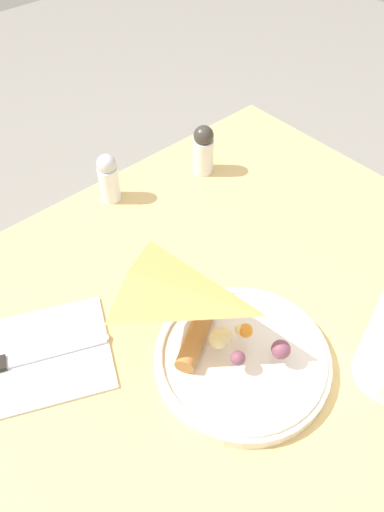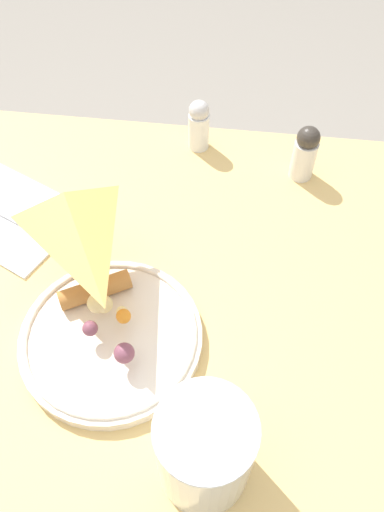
{
  "view_description": "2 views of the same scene",
  "coord_description": "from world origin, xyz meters",
  "px_view_note": "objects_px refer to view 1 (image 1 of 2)",
  "views": [
    {
      "loc": [
        -0.18,
        -0.22,
        1.26
      ],
      "look_at": [
        0.11,
        0.11,
        0.78
      ],
      "focal_mm": 35.0,
      "sensor_mm": 36.0,
      "label": 1
    },
    {
      "loc": [
        0.2,
        -0.28,
        1.25
      ],
      "look_at": [
        0.15,
        0.09,
        0.75
      ],
      "focal_mm": 35.0,
      "sensor_mm": 36.0,
      "label": 2
    }
  ],
  "objects_px": {
    "napkin_folded": "(27,359)",
    "pepper_shaker": "(203,149)",
    "dining_table": "(184,427)",
    "salt_shaker": "(108,178)",
    "plate_pizza": "(244,357)",
    "butter_knife": "(18,360)"
  },
  "relations": [
    {
      "from": "plate_pizza",
      "to": "pepper_shaker",
      "type": "xyz_separation_m",
      "value": [
        0.22,
        0.31,
        0.03
      ]
    },
    {
      "from": "napkin_folded",
      "to": "butter_knife",
      "type": "distance_m",
      "value": 0.01
    },
    {
      "from": "plate_pizza",
      "to": "pepper_shaker",
      "type": "height_order",
      "value": "pepper_shaker"
    },
    {
      "from": "butter_knife",
      "to": "napkin_folded",
      "type": "bearing_deg",
      "value": 0.0
    },
    {
      "from": "dining_table",
      "to": "salt_shaker",
      "type": "xyz_separation_m",
      "value": [
        0.13,
        0.33,
        0.15
      ]
    },
    {
      "from": "napkin_folded",
      "to": "salt_shaker",
      "type": "height_order",
      "value": "salt_shaker"
    },
    {
      "from": "dining_table",
      "to": "salt_shaker",
      "type": "bearing_deg",
      "value": 68.12
    },
    {
      "from": "dining_table",
      "to": "plate_pizza",
      "type": "xyz_separation_m",
      "value": [
        0.07,
        -0.03,
        0.13
      ]
    },
    {
      "from": "dining_table",
      "to": "butter_knife",
      "type": "height_order",
      "value": "butter_knife"
    },
    {
      "from": "plate_pizza",
      "to": "dining_table",
      "type": "bearing_deg",
      "value": 160.99
    },
    {
      "from": "plate_pizza",
      "to": "butter_knife",
      "type": "xyz_separation_m",
      "value": [
        -0.2,
        0.18,
        -0.01
      ]
    },
    {
      "from": "pepper_shaker",
      "to": "napkin_folded",
      "type": "bearing_deg",
      "value": -162.04
    },
    {
      "from": "dining_table",
      "to": "pepper_shaker",
      "type": "distance_m",
      "value": 0.44
    },
    {
      "from": "butter_knife",
      "to": "pepper_shaker",
      "type": "distance_m",
      "value": 0.44
    },
    {
      "from": "dining_table",
      "to": "napkin_folded",
      "type": "distance_m",
      "value": 0.23
    },
    {
      "from": "salt_shaker",
      "to": "napkin_folded",
      "type": "bearing_deg",
      "value": -144.59
    },
    {
      "from": "pepper_shaker",
      "to": "plate_pizza",
      "type": "bearing_deg",
      "value": -125.13
    },
    {
      "from": "napkin_folded",
      "to": "pepper_shaker",
      "type": "xyz_separation_m",
      "value": [
        0.41,
        0.13,
        0.04
      ]
    },
    {
      "from": "dining_table",
      "to": "salt_shaker",
      "type": "distance_m",
      "value": 0.39
    },
    {
      "from": "plate_pizza",
      "to": "butter_knife",
      "type": "bearing_deg",
      "value": 138.12
    },
    {
      "from": "napkin_folded",
      "to": "pepper_shaker",
      "type": "distance_m",
      "value": 0.44
    },
    {
      "from": "napkin_folded",
      "to": "pepper_shaker",
      "type": "relative_size",
      "value": 2.72
    }
  ]
}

